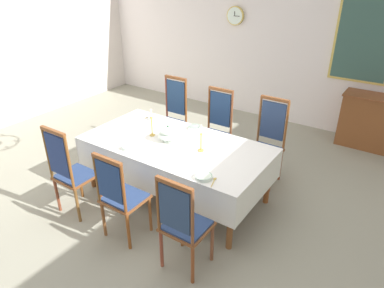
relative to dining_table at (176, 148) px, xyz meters
The scene contains 21 objects.
ground 0.75m from the dining_table, 90.00° to the right, with size 8.10×6.88×0.04m, color gray.
back_wall 3.40m from the dining_table, 90.00° to the left, with size 8.10×0.08×3.20m, color silver.
dining_table is the anchor object (origin of this frame).
tablecloth 0.03m from the dining_table, 90.00° to the left, with size 2.38×1.22×0.40m.
chair_south_a 1.31m from the dining_table, 129.22° to the right, with size 0.44×0.42×1.18m.
chair_north_a 1.31m from the dining_table, 129.15° to the left, with size 0.44×0.42×1.23m.
chair_south_b 1.01m from the dining_table, 90.29° to the right, with size 0.44×0.42×1.09m.
chair_north_b 1.02m from the dining_table, 90.29° to the left, with size 0.44×0.42×1.19m.
chair_south_c 1.31m from the dining_table, 50.64° to the right, with size 0.44×0.42×1.11m.
chair_north_c 1.31m from the dining_table, 50.82° to the left, with size 0.44×0.42×1.21m.
soup_tureen 0.21m from the dining_table, behind, with size 0.26×0.26×0.21m.
candlestick_west 0.44m from the dining_table, behind, with size 0.07×0.07×0.37m.
candlestick_east 0.44m from the dining_table, ahead, with size 0.07×0.07×0.34m.
bowl_near_left 0.89m from the dining_table, 34.05° to the right, with size 0.19×0.19×0.04m.
bowl_near_right 0.86m from the dining_table, 149.07° to the left, with size 0.15×0.15×0.04m.
bowl_far_left 0.50m from the dining_table, 94.03° to the left, with size 0.18×0.18×0.04m.
bowl_far_right 0.60m from the dining_table, 130.41° to the right, with size 0.16×0.16×0.04m.
spoon_primary 0.98m from the dining_table, 28.97° to the right, with size 0.06×0.17×0.01m.
spoon_secondary 0.96m from the dining_table, 150.86° to the left, with size 0.04×0.18×0.01m.
mounted_clock 3.55m from the dining_table, 105.86° to the left, with size 0.35×0.06×0.35m.
framed_painting 3.67m from the dining_table, 65.81° to the left, with size 0.94×0.05×1.45m.
Camera 1 is at (2.38, -2.95, 2.79)m, focal length 32.77 mm.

